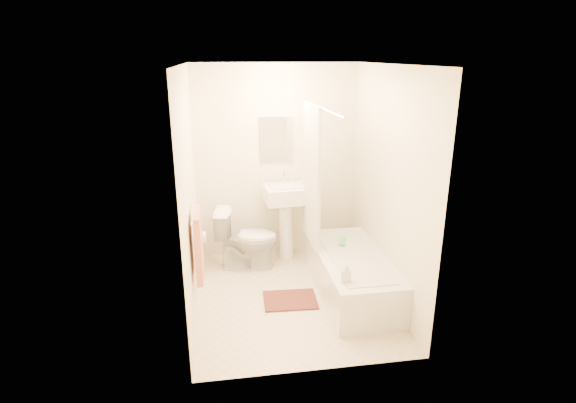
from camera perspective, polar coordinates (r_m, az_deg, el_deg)
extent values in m
plane|color=beige|center=(4.95, 0.46, -11.98)|extent=(2.40, 2.40, 0.00)
plane|color=white|center=(4.28, 0.54, 17.03)|extent=(2.40, 2.40, 0.00)
cube|color=beige|center=(5.61, -1.50, 4.94)|extent=(2.00, 0.02, 2.40)
cube|color=beige|center=(4.42, -12.40, 0.84)|extent=(0.02, 2.40, 2.40)
cube|color=beige|center=(4.73, 12.55, 1.95)|extent=(0.02, 2.40, 2.40)
cube|color=white|center=(5.53, -1.50, 7.91)|extent=(0.40, 0.03, 0.55)
cylinder|color=silver|center=(4.46, 4.20, 11.88)|extent=(0.03, 1.70, 0.03)
cube|color=silver|center=(4.99, 2.97, 3.46)|extent=(0.04, 0.80, 1.55)
cylinder|color=silver|center=(4.21, -11.94, -1.44)|extent=(0.02, 0.60, 0.02)
cube|color=#CC7266|center=(4.33, -11.27, -5.41)|extent=(0.06, 0.45, 0.66)
cylinder|color=white|center=(4.70, -11.06, -4.52)|extent=(0.11, 0.12, 0.12)
imported|color=white|center=(5.46, -5.25, -4.76)|extent=(0.80, 0.53, 0.73)
cube|color=#49221A|center=(4.87, 0.27, -12.39)|extent=(0.58, 0.44, 0.02)
imported|color=silver|center=(4.30, 7.42, -8.97)|extent=(0.11, 0.11, 0.18)
cube|color=#4BBB6F|center=(5.14, 6.92, -5.12)|extent=(0.13, 0.23, 0.04)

